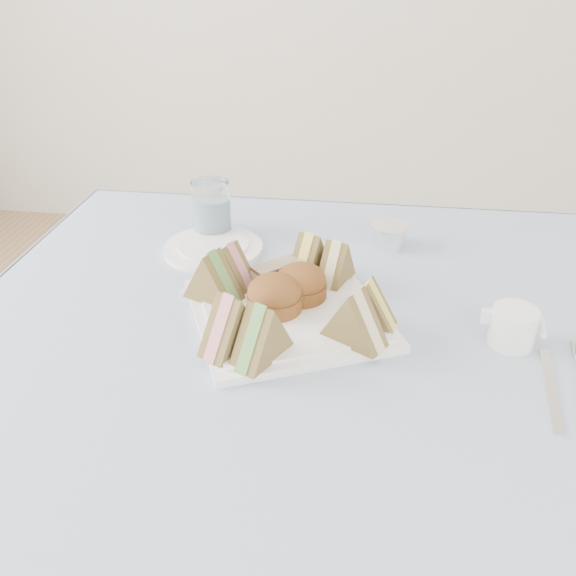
# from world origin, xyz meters

# --- Properties ---
(table) EXTENTS (0.90, 0.90, 0.74)m
(table) POSITION_xyz_m (0.00, 0.00, 0.37)
(table) COLOR brown
(table) RESTS_ON floor
(tablecloth) EXTENTS (1.02, 1.02, 0.01)m
(tablecloth) POSITION_xyz_m (0.00, 0.00, 0.74)
(tablecloth) COLOR silver
(tablecloth) RESTS_ON table
(serving_plate) EXTENTS (0.35, 0.35, 0.01)m
(serving_plate) POSITION_xyz_m (-0.03, 0.06, 0.75)
(serving_plate) COLOR white
(serving_plate) RESTS_ON tablecloth
(sandwich_fl_a) EXTENTS (0.08, 0.10, 0.08)m
(sandwich_fl_a) POSITION_xyz_m (-0.09, -0.04, 0.80)
(sandwich_fl_a) COLOR brown
(sandwich_fl_a) RESTS_ON serving_plate
(sandwich_fl_b) EXTENTS (0.08, 0.10, 0.08)m
(sandwich_fl_b) POSITION_xyz_m (-0.04, -0.06, 0.80)
(sandwich_fl_b) COLOR brown
(sandwich_fl_b) RESTS_ON serving_plate
(sandwich_fr_a) EXTENTS (0.09, 0.05, 0.07)m
(sandwich_fr_a) POSITION_xyz_m (0.09, 0.04, 0.79)
(sandwich_fr_a) COLOR brown
(sandwich_fr_a) RESTS_ON serving_plate
(sandwich_fr_b) EXTENTS (0.10, 0.08, 0.08)m
(sandwich_fr_b) POSITION_xyz_m (0.07, -0.01, 0.80)
(sandwich_fr_b) COLOR brown
(sandwich_fr_b) RESTS_ON serving_plate
(sandwich_bl_a) EXTENTS (0.10, 0.07, 0.08)m
(sandwich_bl_a) POSITION_xyz_m (-0.14, 0.07, 0.80)
(sandwich_bl_a) COLOR brown
(sandwich_bl_a) RESTS_ON serving_plate
(sandwich_bl_b) EXTENTS (0.09, 0.07, 0.07)m
(sandwich_bl_b) POSITION_xyz_m (-0.12, 0.12, 0.79)
(sandwich_bl_b) COLOR brown
(sandwich_bl_b) RESTS_ON serving_plate
(sandwich_br_a) EXTENTS (0.06, 0.09, 0.07)m
(sandwich_br_a) POSITION_xyz_m (0.04, 0.15, 0.79)
(sandwich_br_a) COLOR brown
(sandwich_br_a) RESTS_ON serving_plate
(sandwich_br_b) EXTENTS (0.07, 0.09, 0.07)m
(sandwich_br_b) POSITION_xyz_m (-0.01, 0.17, 0.79)
(sandwich_br_b) COLOR brown
(sandwich_br_b) RESTS_ON serving_plate
(scone_left) EXTENTS (0.11, 0.11, 0.05)m
(scone_left) POSITION_xyz_m (-0.04, 0.05, 0.78)
(scone_left) COLOR brown
(scone_left) RESTS_ON serving_plate
(scone_right) EXTENTS (0.11, 0.11, 0.05)m
(scone_right) POSITION_xyz_m (-0.01, 0.09, 0.78)
(scone_right) COLOR brown
(scone_right) RESTS_ON serving_plate
(pastry_slice) EXTENTS (0.08, 0.07, 0.04)m
(pastry_slice) POSITION_xyz_m (-0.05, 0.13, 0.78)
(pastry_slice) COLOR #D5B27F
(pastry_slice) RESTS_ON serving_plate
(side_plate) EXTENTS (0.19, 0.19, 0.01)m
(side_plate) POSITION_xyz_m (-0.19, 0.25, 0.75)
(side_plate) COLOR white
(side_plate) RESTS_ON tablecloth
(water_glass) EXTENTS (0.09, 0.09, 0.10)m
(water_glass) POSITION_xyz_m (-0.20, 0.32, 0.80)
(water_glass) COLOR white
(water_glass) RESTS_ON tablecloth
(tea_strainer) EXTENTS (0.07, 0.07, 0.04)m
(tea_strainer) POSITION_xyz_m (0.12, 0.31, 0.76)
(tea_strainer) COLOR white
(tea_strainer) RESTS_ON tablecloth
(knife) EXTENTS (0.03, 0.17, 0.00)m
(knife) POSITION_xyz_m (0.32, -0.06, 0.75)
(knife) COLOR white
(knife) RESTS_ON tablecloth
(creamer_jug) EXTENTS (0.07, 0.07, 0.05)m
(creamer_jug) POSITION_xyz_m (0.28, 0.03, 0.77)
(creamer_jug) COLOR white
(creamer_jug) RESTS_ON tablecloth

